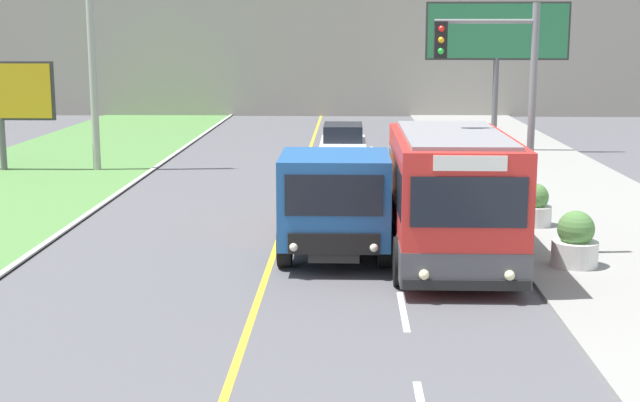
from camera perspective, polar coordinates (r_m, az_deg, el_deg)
city_bus at (r=19.53m, az=8.40°, el=0.11°), size 2.62×5.77×2.95m
dump_truck at (r=20.39m, az=1.00°, el=-0.02°), size 2.48×6.78×2.45m
car_distant at (r=35.83m, az=1.48°, el=3.71°), size 1.80×4.30×1.45m
utility_pole_far at (r=33.94m, az=-14.50°, el=11.56°), size 1.80×0.28×11.39m
traffic_light_mast at (r=20.23m, az=11.60°, el=6.49°), size 2.28×0.32×5.70m
billboard_large at (r=38.71m, az=11.28°, el=10.31°), size 6.01×0.24×6.33m
planter_round_near at (r=20.00m, az=16.02°, el=-2.52°), size 0.99×0.99×1.21m
planter_round_second at (r=23.97m, az=13.57°, el=-0.36°), size 0.89×0.89×1.11m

